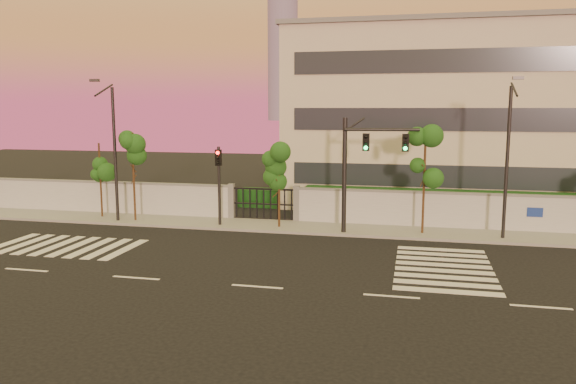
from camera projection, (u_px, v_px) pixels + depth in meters
ground at (257, 287)px, 21.20m from camera, size 120.00×120.00×0.00m
sidewalk at (309, 228)px, 31.32m from camera, size 60.00×3.00×0.15m
perimeter_wall at (315, 206)px, 32.59m from camera, size 60.00×0.36×2.20m
hedge_row at (339, 203)px, 35.04m from camera, size 41.00×4.25×1.80m
institutional_building at (465, 116)px, 39.53m from camera, size 24.40×12.40×12.25m
distant_skyscraper at (283, 2)px, 296.26m from camera, size 16.00×16.00×118.00m
road_markings at (246, 258)px, 25.17m from camera, size 57.00×7.62×0.02m
street_tree_b at (100, 163)px, 33.72m from camera, size 1.42×1.13×4.62m
street_tree_c at (133, 157)px, 32.54m from camera, size 1.50×1.20×5.29m
street_tree_d at (280, 167)px, 30.79m from camera, size 1.58×1.26×4.71m
street_tree_e at (425, 159)px, 29.11m from camera, size 1.58×1.25×5.56m
traffic_signal_main at (360, 162)px, 29.17m from camera, size 3.91×0.62×6.20m
traffic_signal_secondary at (219, 176)px, 31.37m from camera, size 0.36×0.34×4.57m
streetlight_west at (113, 147)px, 32.21m from camera, size 0.49×1.98×8.24m
streetlight_east at (508, 155)px, 27.75m from camera, size 0.49×1.96×8.13m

